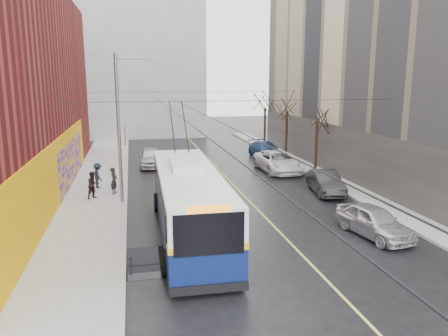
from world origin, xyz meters
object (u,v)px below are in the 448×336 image
at_px(tree_mid, 287,103).
at_px(trolleybus, 189,201).
at_px(tree_far, 265,101).
at_px(following_car, 151,157).
at_px(parked_car_a, 374,221).
at_px(parked_car_c, 278,162).
at_px(pedestrian_b, 93,185).
at_px(parked_car_b, 326,182).
at_px(pedestrian_a, 114,180).
at_px(parked_car_d, 266,150).
at_px(streetlight_pole, 121,125).
at_px(tree_near, 318,111).
at_px(pedestrian_c, 98,176).

bearing_deg(tree_mid, trolleybus, -121.87).
height_order(tree_far, following_car, tree_far).
xyz_separation_m(tree_far, parked_car_a, (-3.20, -28.30, -4.38)).
bearing_deg(parked_car_c, pedestrian_b, -158.48).
height_order(parked_car_b, pedestrian_a, pedestrian_a).
bearing_deg(trolleybus, tree_mid, 59.30).
height_order(tree_mid, pedestrian_b, tree_mid).
xyz_separation_m(tree_mid, pedestrian_a, (-15.82, -10.93, -4.24)).
distance_m(parked_car_d, pedestrian_b, 19.33).
bearing_deg(parked_car_b, tree_far, 92.73).
distance_m(streetlight_pole, parked_car_a, 15.10).
xyz_separation_m(streetlight_pole, tree_mid, (15.14, 13.00, 0.41)).
bearing_deg(tree_far, tree_mid, -90.00).
distance_m(trolleybus, pedestrian_b, 8.94).
relative_size(tree_near, pedestrian_b, 3.73).
distance_m(parked_car_b, pedestrian_a, 14.00).
xyz_separation_m(parked_car_c, following_car, (-10.15, 4.35, -0.01)).
relative_size(parked_car_c, pedestrian_a, 3.50).
bearing_deg(pedestrian_a, pedestrian_b, 146.58).
bearing_deg(tree_mid, parked_car_a, -98.55).
height_order(parked_car_a, parked_car_b, parked_car_a).
distance_m(tree_far, parked_car_a, 28.81).
xyz_separation_m(trolleybus, parked_car_c, (9.13, 13.26, -0.89)).
xyz_separation_m(parked_car_c, pedestrian_b, (-14.20, -5.93, 0.17)).
height_order(trolleybus, pedestrian_c, trolleybus).
xyz_separation_m(parked_car_a, pedestrian_c, (-13.76, 12.07, 0.26)).
bearing_deg(tree_mid, parked_car_b, -98.64).
bearing_deg(pedestrian_c, pedestrian_a, -168.17).
distance_m(parked_car_a, pedestrian_a, 16.33).
bearing_deg(parked_car_d, parked_car_c, -101.83).
bearing_deg(parked_car_a, parked_car_d, 77.60).
bearing_deg(pedestrian_a, parked_car_a, -112.20).
xyz_separation_m(parked_car_b, pedestrian_a, (-13.80, 2.37, 0.26)).
bearing_deg(parked_car_a, streetlight_pole, 136.00).
distance_m(streetlight_pole, tree_near, 16.28).
relative_size(parked_car_a, parked_car_c, 0.74).
relative_size(pedestrian_b, pedestrian_c, 0.99).
height_order(tree_near, pedestrian_a, tree_near).
bearing_deg(pedestrian_c, parked_car_b, -127.17).
height_order(tree_mid, parked_car_c, tree_mid).
xyz_separation_m(parked_car_b, pedestrian_c, (-14.93, 4.07, 0.27)).
bearing_deg(parked_car_b, trolleybus, -140.61).
bearing_deg(tree_far, parked_car_c, -102.36).
relative_size(tree_mid, pedestrian_a, 3.87).
bearing_deg(parked_car_d, pedestrian_a, -145.19).
distance_m(tree_near, trolleybus, 17.46).
bearing_deg(parked_car_a, tree_mid, 72.25).
height_order(parked_car_a, pedestrian_b, pedestrian_b).
relative_size(trolleybus, parked_car_a, 2.97).
bearing_deg(pedestrian_b, trolleybus, -92.97).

